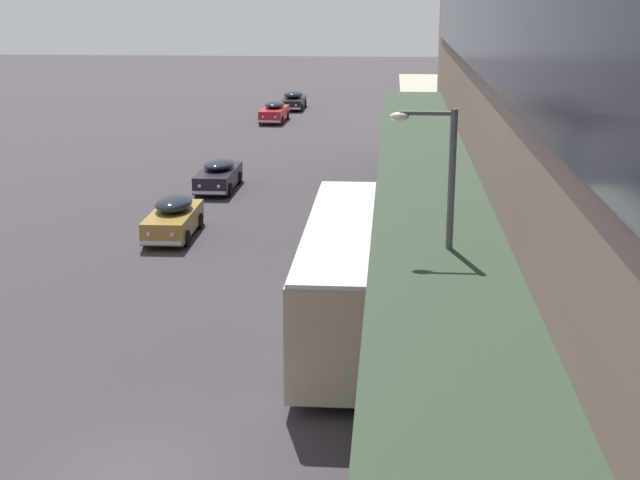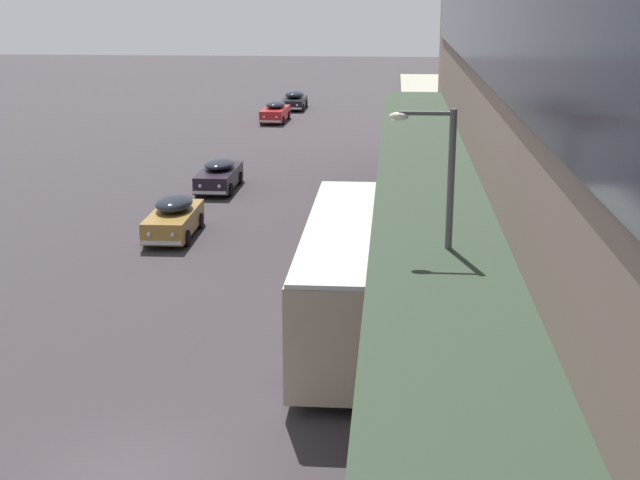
{
  "view_description": "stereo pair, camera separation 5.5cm",
  "coord_description": "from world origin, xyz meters",
  "px_view_note": "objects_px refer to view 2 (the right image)",
  "views": [
    {
      "loc": [
        5.23,
        -16.0,
        9.68
      ],
      "look_at": [
        2.94,
        12.43,
        1.64
      ],
      "focal_mm": 50.0,
      "sensor_mm": 36.0,
      "label": 1
    },
    {
      "loc": [
        5.28,
        -15.99,
        9.68
      ],
      "look_at": [
        2.94,
        12.43,
        1.64
      ],
      "focal_mm": 50.0,
      "sensor_mm": 36.0,
      "label": 2
    }
  ],
  "objects_px": {
    "sedan_oncoming_front": "(294,100)",
    "sedan_far_back": "(174,217)",
    "sedan_second_mid": "(219,174)",
    "sedan_lead_mid": "(275,112)",
    "transit_bus_kerbside_front": "(347,271)",
    "pedestrian_at_kerb": "(445,394)",
    "street_lamp": "(441,238)"
  },
  "relations": [
    {
      "from": "sedan_oncoming_front",
      "to": "sedan_far_back",
      "type": "xyz_separation_m",
      "value": [
        -0.46,
        -40.23,
        0.06
      ]
    },
    {
      "from": "sedan_far_back",
      "to": "sedan_second_mid",
      "type": "relative_size",
      "value": 0.97
    },
    {
      "from": "sedan_oncoming_front",
      "to": "sedan_lead_mid",
      "type": "height_order",
      "value": "sedan_lead_mid"
    },
    {
      "from": "transit_bus_kerbside_front",
      "to": "sedan_oncoming_front",
      "type": "xyz_separation_m",
      "value": [
        -7.1,
        50.24,
        -1.15
      ]
    },
    {
      "from": "sedan_far_back",
      "to": "sedan_lead_mid",
      "type": "distance_m",
      "value": 32.67
    },
    {
      "from": "transit_bus_kerbside_front",
      "to": "sedan_second_mid",
      "type": "relative_size",
      "value": 2.33
    },
    {
      "from": "pedestrian_at_kerb",
      "to": "sedan_second_mid",
      "type": "bearing_deg",
      "value": 111.39
    },
    {
      "from": "sedan_second_mid",
      "to": "street_lamp",
      "type": "bearing_deg",
      "value": -67.43
    },
    {
      "from": "sedan_oncoming_front",
      "to": "sedan_lead_mid",
      "type": "bearing_deg",
      "value": -94.61
    },
    {
      "from": "sedan_oncoming_front",
      "to": "sedan_second_mid",
      "type": "xyz_separation_m",
      "value": [
        -0.31,
        -31.37,
        0.01
      ]
    },
    {
      "from": "sedan_lead_mid",
      "to": "street_lamp",
      "type": "xyz_separation_m",
      "value": [
        10.07,
        -47.33,
        3.45
      ]
    },
    {
      "from": "sedan_lead_mid",
      "to": "pedestrian_at_kerb",
      "type": "bearing_deg",
      "value": -78.26
    },
    {
      "from": "sedan_second_mid",
      "to": "sedan_lead_mid",
      "type": "bearing_deg",
      "value": 90.71
    },
    {
      "from": "pedestrian_at_kerb",
      "to": "transit_bus_kerbside_front",
      "type": "bearing_deg",
      "value": 111.25
    },
    {
      "from": "sedan_oncoming_front",
      "to": "sedan_second_mid",
      "type": "distance_m",
      "value": 31.37
    },
    {
      "from": "sedan_second_mid",
      "to": "pedestrian_at_kerb",
      "type": "height_order",
      "value": "pedestrian_at_kerb"
    },
    {
      "from": "sedan_far_back",
      "to": "pedestrian_at_kerb",
      "type": "xyz_separation_m",
      "value": [
        10.05,
        -16.41,
        0.37
      ]
    },
    {
      "from": "sedan_far_back",
      "to": "pedestrian_at_kerb",
      "type": "bearing_deg",
      "value": -58.52
    },
    {
      "from": "transit_bus_kerbside_front",
      "to": "sedan_oncoming_front",
      "type": "bearing_deg",
      "value": 98.04
    },
    {
      "from": "transit_bus_kerbside_front",
      "to": "sedan_oncoming_front",
      "type": "relative_size",
      "value": 2.31
    },
    {
      "from": "sedan_oncoming_front",
      "to": "street_lamp",
      "type": "relative_size",
      "value": 0.7
    },
    {
      "from": "sedan_far_back",
      "to": "sedan_lead_mid",
      "type": "relative_size",
      "value": 0.97
    },
    {
      "from": "sedan_far_back",
      "to": "street_lamp",
      "type": "bearing_deg",
      "value": -55.9
    },
    {
      "from": "transit_bus_kerbside_front",
      "to": "sedan_second_mid",
      "type": "bearing_deg",
      "value": 111.44
    },
    {
      "from": "sedan_lead_mid",
      "to": "street_lamp",
      "type": "distance_m",
      "value": 48.51
    },
    {
      "from": "sedan_oncoming_front",
      "to": "pedestrian_at_kerb",
      "type": "relative_size",
      "value": 2.62
    },
    {
      "from": "sedan_far_back",
      "to": "street_lamp",
      "type": "height_order",
      "value": "street_lamp"
    },
    {
      "from": "sedan_second_mid",
      "to": "sedan_lead_mid",
      "type": "height_order",
      "value": "sedan_lead_mid"
    },
    {
      "from": "sedan_far_back",
      "to": "transit_bus_kerbside_front",
      "type": "bearing_deg",
      "value": -52.94
    },
    {
      "from": "transit_bus_kerbside_front",
      "to": "sedan_far_back",
      "type": "height_order",
      "value": "transit_bus_kerbside_front"
    },
    {
      "from": "pedestrian_at_kerb",
      "to": "sedan_far_back",
      "type": "bearing_deg",
      "value": 121.48
    },
    {
      "from": "sedan_oncoming_front",
      "to": "sedan_far_back",
      "type": "distance_m",
      "value": 40.24
    }
  ]
}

